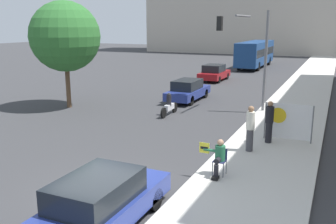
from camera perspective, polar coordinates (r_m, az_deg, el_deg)
name	(u,v)px	position (r m, az deg, el deg)	size (l,w,h in m)	color
ground_plane	(106,194)	(11.95, -9.48, -12.26)	(160.00, 160.00, 0.00)	#38383A
sidewalk_curb	(295,108)	(24.50, 18.78, 0.65)	(3.79, 90.00, 0.16)	beige
seated_protester	(219,156)	(12.61, 7.73, -6.70)	(0.91, 0.77, 1.24)	#474C56
jogger_on_sidewalk	(250,128)	(15.15, 12.41, -2.40)	(0.34, 0.34, 1.84)	#424247
pedestrian_behind	(269,122)	(16.43, 15.19, -1.41)	(0.34, 0.34, 1.81)	black
protest_banner	(288,121)	(16.91, 17.79, -1.38)	(2.02, 0.06, 1.64)	slate
traffic_light_pole	(248,44)	(22.53, 12.10, 10.16)	(3.07, 2.84, 5.72)	slate
parked_car_curbside	(100,202)	(9.85, -10.35, -13.41)	(1.82, 4.57, 1.45)	navy
car_on_road_nearest	(188,90)	(25.61, 3.04, 3.33)	(1.71, 4.57, 1.46)	navy
car_on_road_midblock	(214,73)	(35.10, 7.05, 5.96)	(1.88, 4.35, 1.50)	maroon
city_bus_on_road	(255,53)	(46.95, 13.17, 8.81)	(2.48, 11.19, 3.11)	navy
motorcycle_on_road	(169,106)	(21.46, 0.18, 0.95)	(0.28, 2.16, 1.30)	silver
street_tree_near_curb	(65,37)	(23.93, -15.42, 11.03)	(4.27, 4.27, 6.53)	brown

